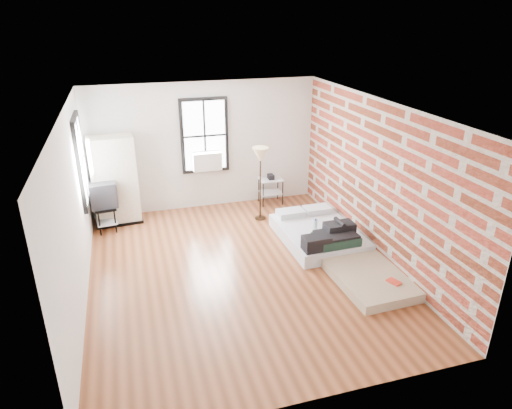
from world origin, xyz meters
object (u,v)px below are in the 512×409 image
object	(u,v)px
wardrobe	(115,181)
side_table	(271,184)
mattress_bare	(355,263)
floor_lamp	(260,158)
tv_stand	(103,195)
mattress_main	(319,233)

from	to	relation	value
wardrobe	side_table	bearing A→B (deg)	-2.49
mattress_bare	side_table	distance (m)	3.31
floor_lamp	tv_stand	xyz separation A→B (m)	(-3.17, 0.45, -0.62)
mattress_main	mattress_bare	bearing A→B (deg)	-82.75
side_table	tv_stand	world-z (taller)	tv_stand
wardrobe	floor_lamp	xyz separation A→B (m)	(2.92, -0.70, 0.43)
tv_stand	side_table	bearing A→B (deg)	-2.54
side_table	floor_lamp	bearing A→B (deg)	-122.15
mattress_main	mattress_bare	xyz separation A→B (m)	(0.17, -1.17, -0.03)
mattress_bare	side_table	size ratio (longest dim) A/B	3.01
mattress_main	side_table	world-z (taller)	side_table
wardrobe	mattress_bare	bearing A→B (deg)	-43.07
floor_lamp	wardrobe	bearing A→B (deg)	166.46
mattress_bare	tv_stand	world-z (taller)	tv_stand
mattress_main	mattress_bare	size ratio (longest dim) A/B	0.91
wardrobe	floor_lamp	bearing A→B (deg)	-17.21
mattress_bare	tv_stand	size ratio (longest dim) A/B	2.05
side_table	wardrobe	bearing A→B (deg)	-178.82
side_table	tv_stand	size ratio (longest dim) A/B	0.68
mattress_main	tv_stand	distance (m)	4.37
wardrobe	side_table	xyz separation A→B (m)	(3.40, 0.07, -0.45)
mattress_main	wardrobe	world-z (taller)	wardrobe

